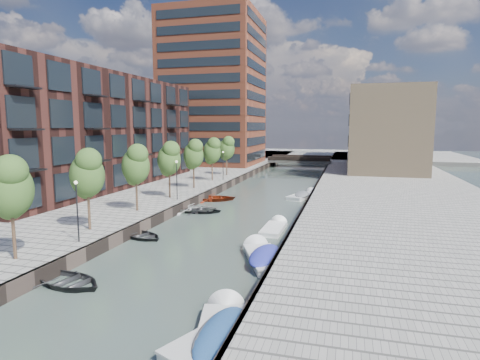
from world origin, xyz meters
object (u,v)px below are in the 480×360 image
at_px(sloop_2, 215,200).
at_px(bridge, 300,160).
at_px(tree_1, 87,172).
at_px(sloop_4, 202,213).
at_px(tree_5, 212,150).
at_px(tree_4, 193,153).
at_px(tree_0, 10,186).
at_px(sloop_1, 142,238).
at_px(sloop_3, 193,212).
at_px(motorboat_0, 222,332).
at_px(motorboat_2, 275,229).
at_px(car, 358,165).
at_px(motorboat_1, 228,334).
at_px(tree_2, 136,164).
at_px(tree_3, 169,158).
at_px(motorboat_3, 263,257).
at_px(motorboat_4, 304,196).
at_px(sloop_0, 69,285).
at_px(tree_6, 227,148).

bearing_deg(sloop_2, bridge, -26.08).
relative_size(tree_1, sloop_4, 1.49).
bearing_deg(tree_5, tree_4, -90.00).
bearing_deg(tree_0, sloop_4, 76.84).
height_order(sloop_1, sloop_3, sloop_3).
relative_size(tree_0, tree_4, 1.00).
height_order(tree_5, sloop_1, tree_5).
xyz_separation_m(sloop_4, motorboat_0, (9.35, -22.42, 0.23)).
height_order(sloop_4, motorboat_0, motorboat_0).
relative_size(motorboat_2, car, 1.31).
xyz_separation_m(tree_0, sloop_2, (3.53, 25.60, -5.31)).
distance_m(tree_4, motorboat_1, 34.89).
relative_size(tree_1, tree_2, 1.00).
bearing_deg(sloop_3, tree_3, 42.61).
relative_size(tree_0, car, 1.68).
bearing_deg(bridge, motorboat_3, -85.45).
relative_size(sloop_2, motorboat_3, 0.84).
distance_m(sloop_2, motorboat_3, 21.55).
xyz_separation_m(sloop_2, motorboat_0, (10.24, -29.08, 0.23)).
distance_m(sloop_3, motorboat_4, 14.98).
bearing_deg(car, bridge, 141.05).
relative_size(sloop_4, motorboat_0, 0.68).
bearing_deg(sloop_3, sloop_1, 159.40).
height_order(sloop_0, sloop_2, sloop_2).
bearing_deg(motorboat_3, sloop_1, 165.59).
bearing_deg(tree_2, motorboat_4, 50.49).
relative_size(bridge, sloop_3, 2.68).
relative_size(tree_2, sloop_3, 1.23).
bearing_deg(motorboat_1, motorboat_0, 169.62).
bearing_deg(tree_5, motorboat_2, -58.36).
bearing_deg(sloop_1, motorboat_4, -1.86).
bearing_deg(sloop_0, bridge, 9.85).
relative_size(tree_1, tree_4, 1.00).
xyz_separation_m(tree_2, motorboat_3, (13.40, -7.57, -5.08)).
height_order(sloop_0, sloop_3, sloop_3).
bearing_deg(sloop_2, motorboat_3, -172.17).
relative_size(tree_0, sloop_4, 1.49).
xyz_separation_m(motorboat_1, motorboat_4, (-0.61, 33.83, -0.01)).
height_order(tree_5, motorboat_1, tree_5).
xyz_separation_m(sloop_1, motorboat_4, (10.26, 21.24, 0.22)).
bearing_deg(motorboat_2, bridge, 94.55).
distance_m(tree_0, motorboat_3, 15.70).
bearing_deg(sloop_3, sloop_2, -20.17).
distance_m(tree_2, sloop_1, 7.92).
distance_m(tree_0, tree_1, 7.00).
xyz_separation_m(sloop_1, motorboat_2, (9.59, 5.22, 0.09)).
distance_m(sloop_2, motorboat_4, 10.97).
height_order(tree_1, sloop_0, tree_1).
relative_size(tree_6, sloop_1, 1.48).
xyz_separation_m(motorboat_0, motorboat_1, (0.27, -0.05, -0.01)).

